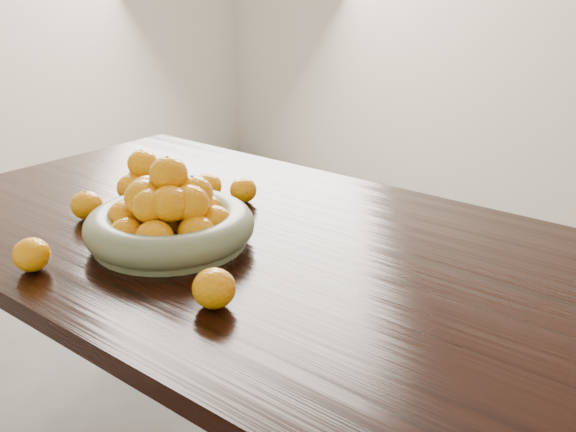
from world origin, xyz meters
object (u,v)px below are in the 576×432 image
Objects in this scene: fruit_bowl at (170,219)px; loose_orange_0 at (87,205)px; dining_table at (291,284)px; orange_pyramid at (144,178)px.

fruit_bowl reaches higher than loose_orange_0.
fruit_bowl is at bearing -145.68° from dining_table.
dining_table is at bearing 19.60° from loose_orange_0.
orange_pyramid is 1.99× the size of loose_orange_0.
dining_table is 5.44× the size of fruit_bowl.
fruit_bowl reaches higher than orange_pyramid.
orange_pyramid is 0.19m from loose_orange_0.
loose_orange_0 is at bearing -83.98° from orange_pyramid.
loose_orange_0 is (0.02, -0.19, -0.02)m from orange_pyramid.
orange_pyramid is (-0.51, 0.02, 0.14)m from dining_table.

